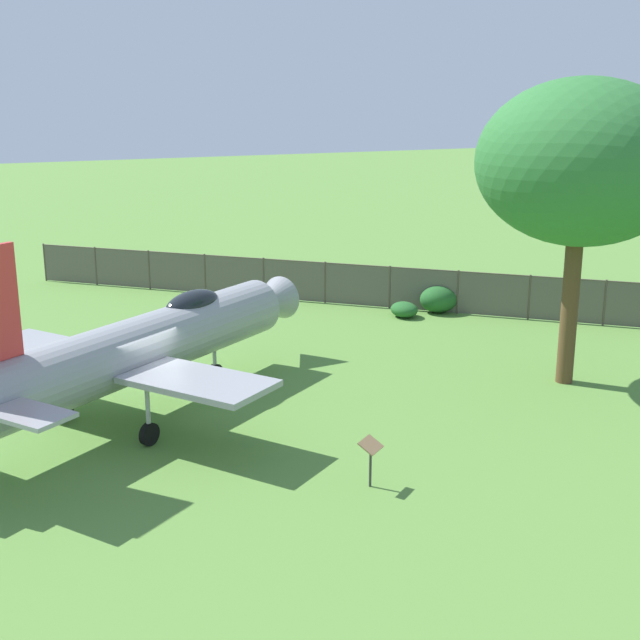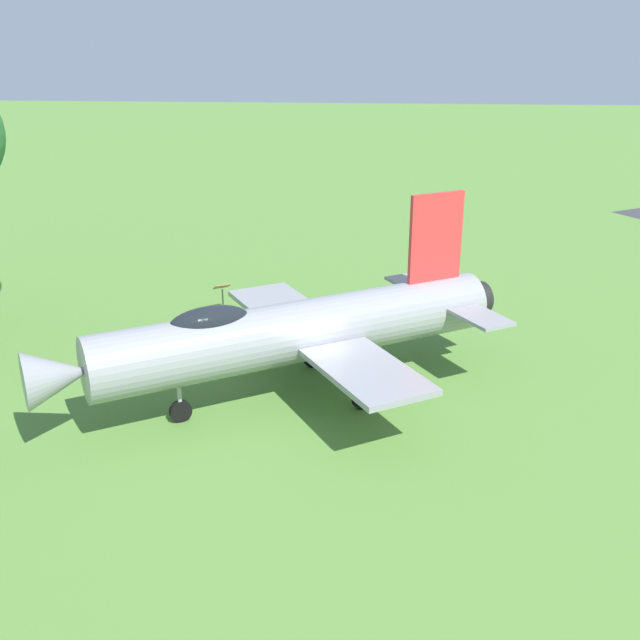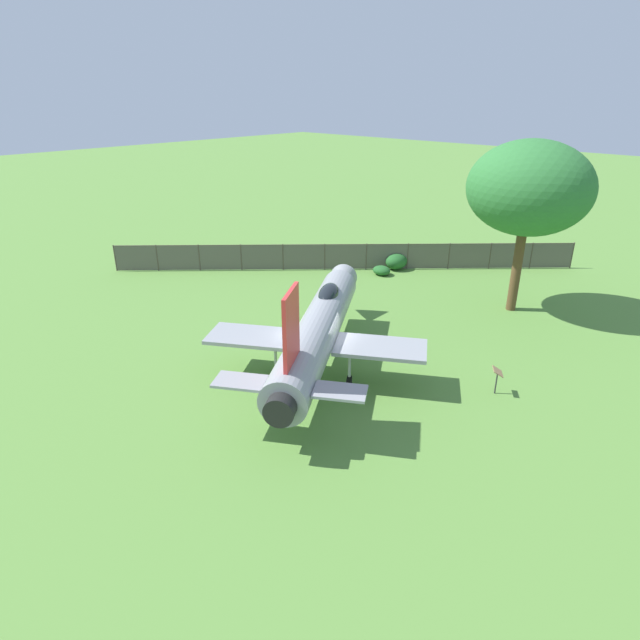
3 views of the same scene
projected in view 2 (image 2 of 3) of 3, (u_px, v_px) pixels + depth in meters
name	position (u px, v px, depth m)	size (l,w,h in m)	color
ground_plane	(300.00, 394.00, 21.53)	(200.00, 200.00, 0.00)	#568438
display_jet	(287.00, 332.00, 20.66)	(12.68, 9.66, 5.48)	gray
info_plaque	(222.00, 291.00, 27.64)	(0.72, 0.66, 1.14)	#333333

